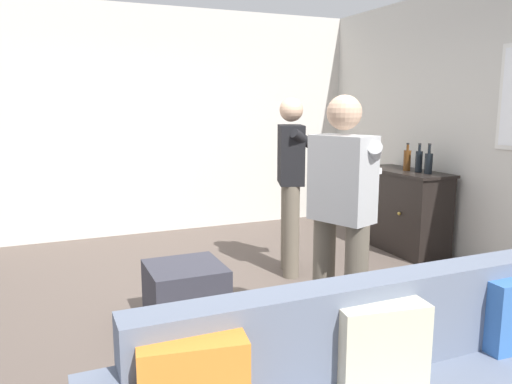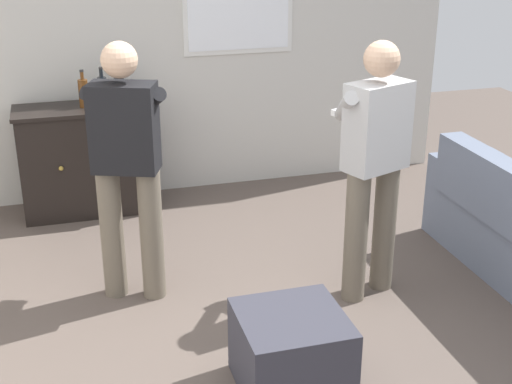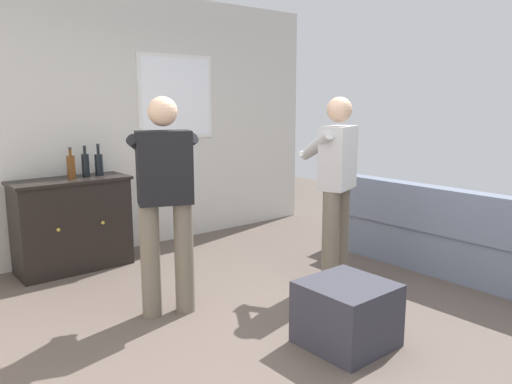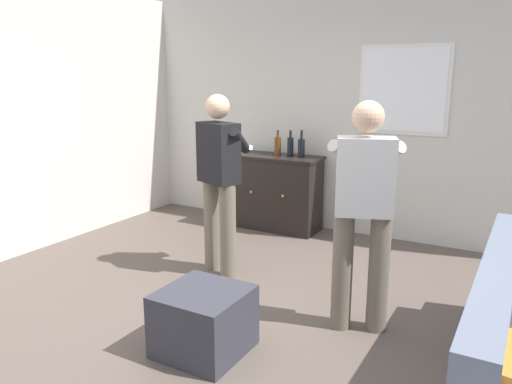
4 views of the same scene
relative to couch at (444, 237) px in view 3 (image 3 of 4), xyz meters
The scene contains 10 objects.
ground 2.07m from the couch, behind, with size 10.40×10.40×0.00m, color brown.
wall_back_with_window 3.56m from the couch, 126.64° to the left, with size 5.20×0.15×2.80m.
couch is the anchor object (origin of this frame).
sideboard_cabinet 3.63m from the couch, 139.32° to the left, with size 1.10×0.49×0.90m.
bottle_wine_green 3.58m from the couch, 137.20° to the left, with size 0.07×0.07×0.31m.
bottle_liquor_amber 3.67m from the couch, 139.18° to the left, with size 0.08×0.08×0.30m.
bottle_spirits_clear 3.49m from the couch, 135.54° to the left, with size 0.08×0.08×0.32m.
ottoman 1.93m from the couch, 168.79° to the right, with size 0.55×0.55×0.44m, color #33333D.
person_standing_left 2.77m from the couch, 161.44° to the left, with size 0.52×0.52×1.68m.
person_standing_right 1.31m from the couch, 156.71° to the left, with size 0.52×0.52×1.68m.
Camera 3 is at (-2.35, -2.50, 1.65)m, focal length 35.00 mm.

